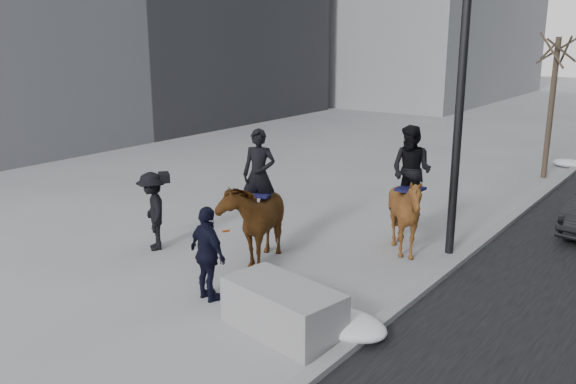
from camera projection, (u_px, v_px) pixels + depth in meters
The scene contains 10 objects.
ground at pixel (252, 278), 12.07m from camera, with size 120.00×120.00×0.00m, color gray.
curb at pixel (544, 193), 18.12m from camera, with size 0.25×90.00×0.12m, color gray.
planter at pixel (283, 309), 9.81m from camera, with size 2.00×1.00×0.80m, color gray.
tree_near at pixel (552, 101), 19.60m from camera, with size 1.20×1.20×5.05m, color #382D21, non-canonical shape.
mounted_left at pixel (256, 213), 12.73m from camera, with size 1.71×2.38×2.80m.
mounted_right at pixel (407, 205), 13.04m from camera, with size 1.61×1.79×2.82m.
feeder at pixel (208, 254), 10.88m from camera, with size 1.10×0.98×1.75m.
camera_crew at pixel (153, 211), 13.44m from camera, with size 1.30×1.19×1.75m.
lamppost at pixel (468, 17), 12.24m from camera, with size 0.25×1.63×9.09m.
snow_piles at pixel (460, 241), 13.63m from camera, with size 1.44×16.17×0.36m.
Camera 1 is at (7.23, -8.62, 4.75)m, focal length 38.00 mm.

